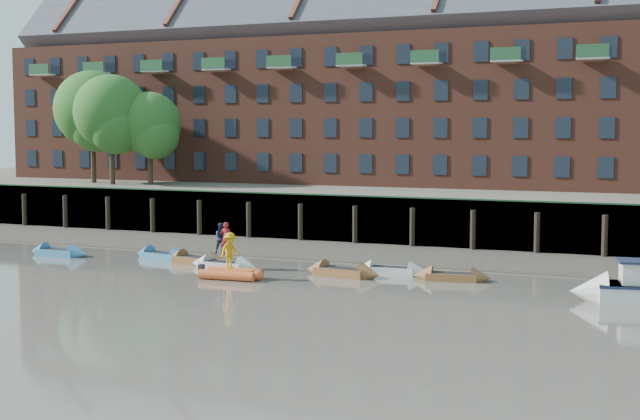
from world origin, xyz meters
The scene contains 19 objects.
ground centered at (0.00, 0.00, 0.00)m, with size 220.00×220.00×0.00m, color #645E55.
foreshore centered at (0.00, 18.00, 0.00)m, with size 110.00×8.00×0.50m, color #3D382F.
mud_band centered at (0.00, 14.60, 0.00)m, with size 110.00×1.60×0.10m, color #4C4336.
river_wall centered at (0.00, 22.38, 1.59)m, with size 110.00×1.23×3.30m.
bank_terrace centered at (0.00, 36.00, 1.60)m, with size 110.00×28.00×3.20m, color #5E594D.
apartment_terrace centered at (0.00, 36.99, 12.82)m, with size 80.60×15.56×20.98m.
tree_cluster centered at (-25.62, 27.35, 9.00)m, with size 11.76×7.74×9.40m.
rowboat_0 centered at (-16.72, 9.65, 0.21)m, with size 4.12×1.23×1.19m.
rowboat_1 centered at (-10.10, 10.90, 0.21)m, with size 4.23×1.91×1.18m.
rowboat_2 centered at (-7.25, 10.09, 0.22)m, with size 4.41×1.90×1.24m.
rowboat_3 centered at (-4.89, 9.07, 0.22)m, with size 4.25×1.47×1.21m.
rowboat_4 centered at (2.00, 9.44, 0.23)m, with size 4.54×1.90×1.28m.
rowboat_5 centered at (4.15, 11.00, 0.21)m, with size 4.15×1.47×1.18m.
rowboat_6 centered at (7.63, 10.39, 0.21)m, with size 4.12×1.76×1.16m.
rib_tender centered at (-2.89, 6.48, 0.25)m, with size 3.38×1.75×0.58m.
motor_launch centered at (16.42, 7.83, 0.63)m, with size 6.22×3.12×2.46m.
person_rower_a centered at (-4.76, 9.12, 1.72)m, with size 0.66×0.43×1.81m, color maroon.
person_rower_b centered at (-5.15, 9.31, 1.68)m, with size 0.84×0.65×1.72m, color #19233F.
person_rib_crew centered at (-3.04, 6.42, 1.48)m, with size 1.21×0.69×1.87m, color orange.
Camera 1 is at (19.08, -33.56, 7.72)m, focal length 50.00 mm.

